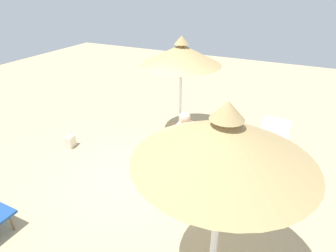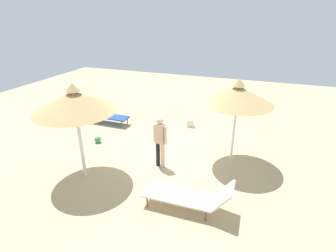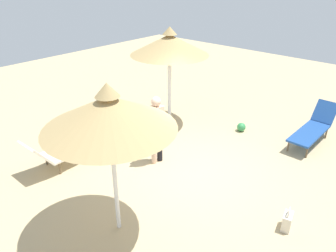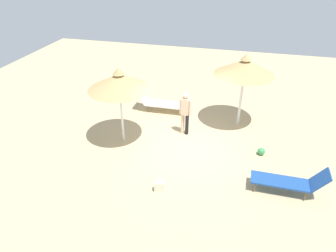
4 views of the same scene
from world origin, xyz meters
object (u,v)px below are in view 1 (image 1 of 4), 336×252
parasol_umbrella_far_right (225,141)px  lounge_chair_back (269,152)px  handbag (71,141)px  person_standing_center (184,144)px  parasol_umbrella_front (181,55)px

parasol_umbrella_far_right → lounge_chair_back: parasol_umbrella_far_right is taller
lounge_chair_back → handbag: 5.10m
person_standing_center → handbag: 3.41m
handbag → lounge_chair_back: bearing=-164.7°
lounge_chair_back → person_standing_center: size_ratio=1.30×
parasol_umbrella_far_right → parasol_umbrella_front: parasol_umbrella_far_right is taller
handbag → person_standing_center: bearing=178.8°
parasol_umbrella_far_right → handbag: size_ratio=6.05×
lounge_chair_back → handbag: size_ratio=4.66×
parasol_umbrella_front → lounge_chair_back: bearing=165.6°
parasol_umbrella_front → person_standing_center: 2.66m
parasol_umbrella_far_right → handbag: (4.60, -1.99, -2.18)m
parasol_umbrella_front → lounge_chair_back: parasol_umbrella_front is taller
parasol_umbrella_far_right → parasol_umbrella_front: 4.61m
parasol_umbrella_far_right → person_standing_center: parasol_umbrella_far_right is taller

